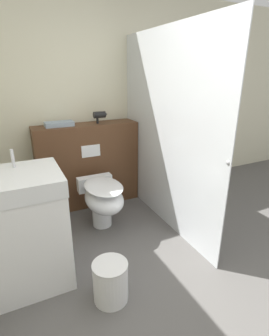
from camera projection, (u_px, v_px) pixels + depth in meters
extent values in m
plane|color=#565451|center=(216.00, 321.00, 1.79)|extent=(12.00, 12.00, 0.00)
cube|color=beige|center=(100.00, 101.00, 3.27)|extent=(8.00, 0.06, 2.50)
cube|color=#51331E|center=(88.00, 165.00, 3.25)|extent=(1.22, 0.31, 1.02)
cube|color=white|center=(91.00, 151.00, 3.03)|extent=(0.22, 0.01, 0.14)
cube|color=silver|center=(165.00, 133.00, 2.70)|extent=(0.01, 1.86, 2.01)
sphere|color=#B2B2B7|center=(229.00, 162.00, 1.95)|extent=(0.04, 0.04, 0.04)
cylinder|color=white|center=(102.00, 211.00, 2.86)|extent=(0.21, 0.21, 0.34)
ellipsoid|color=white|center=(104.00, 199.00, 2.71)|extent=(0.38, 0.56, 0.26)
ellipsoid|color=white|center=(103.00, 186.00, 2.66)|extent=(0.37, 0.55, 0.02)
cube|color=white|center=(95.00, 183.00, 2.95)|extent=(0.39, 0.11, 0.16)
cube|color=white|center=(26.00, 237.00, 2.03)|extent=(0.60, 0.55, 0.80)
cube|color=white|center=(17.00, 182.00, 1.87)|extent=(0.61, 0.56, 0.13)
cylinder|color=silver|center=(13.00, 158.00, 1.95)|extent=(0.02, 0.02, 0.14)
cylinder|color=black|center=(99.00, 115.00, 3.09)|extent=(0.14, 0.08, 0.08)
cone|color=black|center=(106.00, 114.00, 3.12)|extent=(0.03, 0.06, 0.06)
cylinder|color=black|center=(97.00, 120.00, 3.10)|extent=(0.03, 0.03, 0.09)
cube|color=#8C9EAD|center=(59.00, 124.00, 2.94)|extent=(0.31, 0.16, 0.05)
cylinder|color=silver|center=(111.00, 282.00, 1.92)|extent=(0.26, 0.26, 0.30)
cylinder|color=silver|center=(110.00, 265.00, 1.86)|extent=(0.26, 0.26, 0.01)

